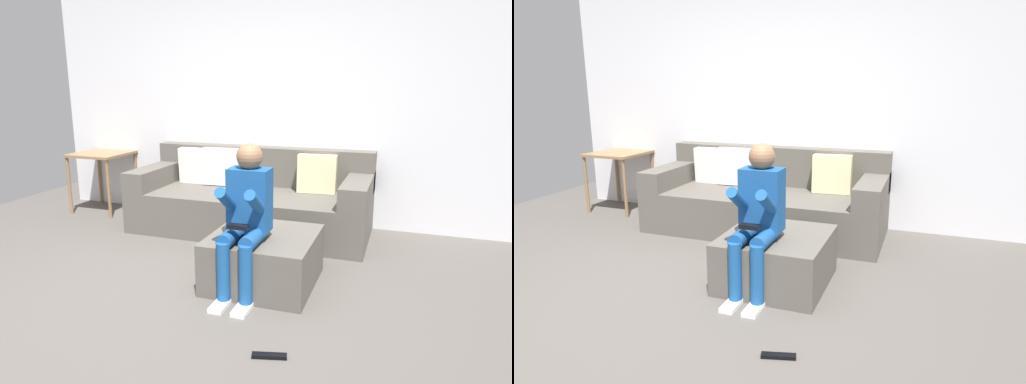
# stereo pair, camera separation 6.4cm
# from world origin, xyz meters

# --- Properties ---
(ground_plane) EXTENTS (6.71, 6.71, 0.00)m
(ground_plane) POSITION_xyz_m (0.00, 0.00, 0.00)
(ground_plane) COLOR #544F49
(wall_back) EXTENTS (5.17, 0.10, 2.63)m
(wall_back) POSITION_xyz_m (0.00, 2.41, 1.31)
(wall_back) COLOR silver
(wall_back) RESTS_ON ground_plane
(couch_sectional) EXTENTS (2.40, 0.98, 0.83)m
(couch_sectional) POSITION_xyz_m (-0.02, 1.94, 0.31)
(couch_sectional) COLOR #59544C
(couch_sectional) RESTS_ON ground_plane
(ottoman) EXTENTS (0.77, 0.79, 0.39)m
(ottoman) POSITION_xyz_m (0.51, 0.73, 0.19)
(ottoman) COLOR #59544C
(ottoman) RESTS_ON ground_plane
(person_seated) EXTENTS (0.30, 0.58, 1.09)m
(person_seated) POSITION_xyz_m (0.43, 0.55, 0.61)
(person_seated) COLOR #194C8C
(person_seated) RESTS_ON ground_plane
(side_table) EXTENTS (0.60, 0.61, 0.70)m
(side_table) POSITION_xyz_m (-1.95, 2.06, 0.60)
(side_table) COLOR olive
(side_table) RESTS_ON ground_plane
(remote_near_ottoman) EXTENTS (0.20, 0.09, 0.02)m
(remote_near_ottoman) POSITION_xyz_m (0.84, -0.19, 0.01)
(remote_near_ottoman) COLOR black
(remote_near_ottoman) RESTS_ON ground_plane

